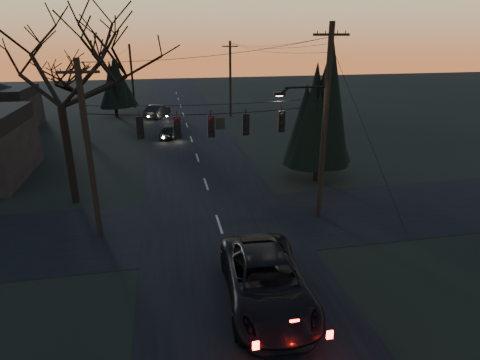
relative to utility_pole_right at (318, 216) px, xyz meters
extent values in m
cube|color=black|center=(-5.50, 10.00, 0.01)|extent=(8.00, 120.00, 0.02)
cube|color=black|center=(-5.50, 0.00, 0.01)|extent=(60.00, 7.00, 0.02)
cylinder|color=black|center=(-5.75, 0.00, 6.10)|extent=(11.50, 0.04, 0.04)
cylinder|color=black|center=(-13.45, 4.64, 2.82)|extent=(0.44, 0.44, 5.65)
cylinder|color=black|center=(1.92, 5.34, 0.80)|extent=(0.36, 0.36, 1.60)
cone|color=black|center=(1.92, 5.34, 4.81)|extent=(3.91, 3.91, 7.21)
cylinder|color=black|center=(-15.22, 19.88, 2.08)|extent=(0.44, 0.44, 4.17)
cylinder|color=black|center=(-13.31, 30.31, 0.80)|extent=(0.36, 0.36, 1.60)
cone|color=black|center=(-13.31, 30.31, 3.79)|extent=(3.60, 3.60, 5.19)
imported|color=black|center=(-4.70, -6.67, 0.88)|extent=(3.29, 6.52, 1.77)
imported|color=black|center=(-7.41, 19.05, 0.63)|extent=(2.33, 3.95, 1.26)
imported|color=black|center=(-8.55, 28.91, 0.74)|extent=(3.22, 4.73, 1.48)
camera|label=1|loc=(-8.09, -18.80, 9.58)|focal=30.00mm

